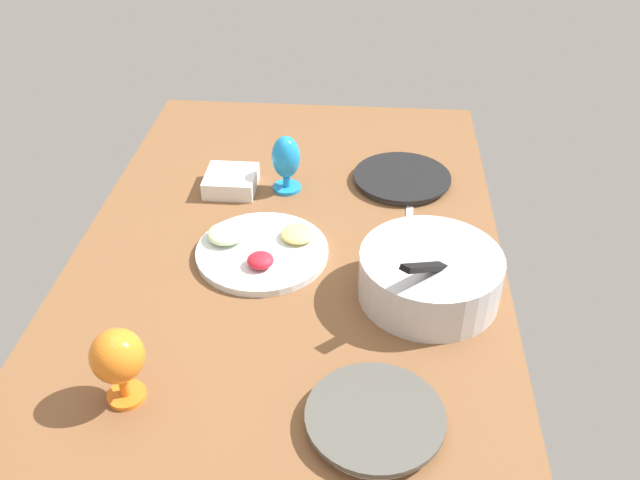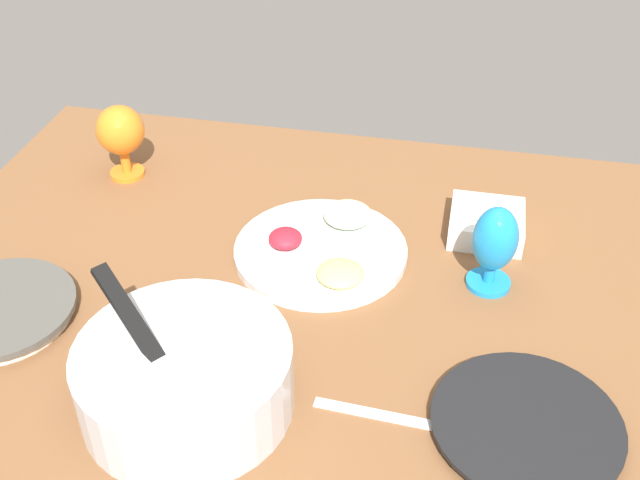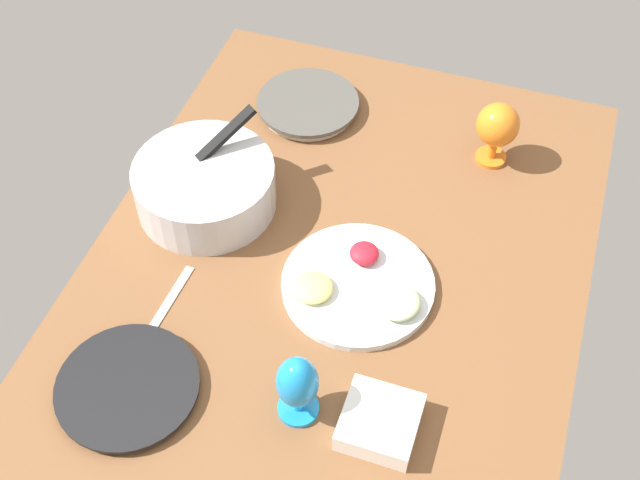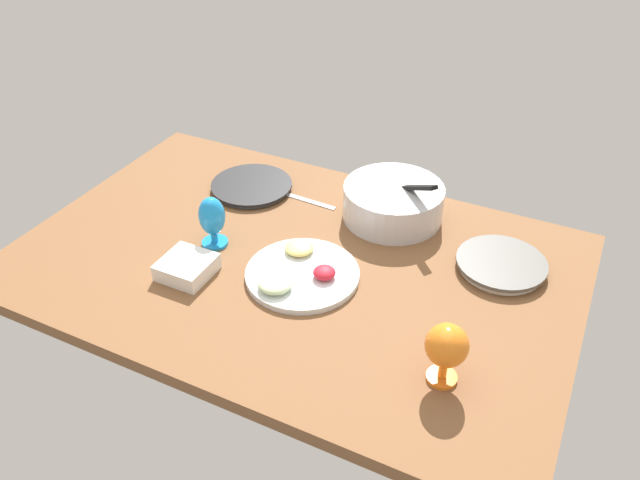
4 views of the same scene
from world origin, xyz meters
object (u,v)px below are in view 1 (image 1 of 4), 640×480
object	(u,v)px
square_bowl_white	(231,180)
fruit_platter	(261,249)
hurricane_glass_blue	(286,160)
mixing_bowl	(430,274)
dinner_plate_left	(402,178)
dinner_plate_right	(375,419)
hurricane_glass_orange	(118,358)

from	to	relation	value
square_bowl_white	fruit_platter	bearing A→B (deg)	23.44
hurricane_glass_blue	square_bowl_white	bearing A→B (deg)	-85.85
mixing_bowl	hurricane_glass_blue	distance (cm)	56.35
dinner_plate_left	dinner_plate_right	world-z (taller)	dinner_plate_right
hurricane_glass_orange	square_bowl_white	distance (cm)	76.35
hurricane_glass_blue	square_bowl_white	xyz separation A→B (cm)	(1.11, -15.34, -6.55)
hurricane_glass_orange	mixing_bowl	bearing A→B (deg)	120.65
dinner_plate_right	hurricane_glass_blue	bearing A→B (deg)	-162.13
dinner_plate_right	fruit_platter	bearing A→B (deg)	-150.10
dinner_plate_right	hurricane_glass_orange	world-z (taller)	hurricane_glass_orange
dinner_plate_right	hurricane_glass_blue	size ratio (longest dim) A/B	1.58
dinner_plate_right	fruit_platter	distance (cm)	56.94
mixing_bowl	hurricane_glass_blue	size ratio (longest dim) A/B	1.94
dinner_plate_right	square_bowl_white	bearing A→B (deg)	-152.41
dinner_plate_left	dinner_plate_right	xyz separation A→B (cm)	(86.06, -6.25, 0.40)
fruit_platter	hurricane_glass_blue	distance (cm)	31.34
mixing_bowl	hurricane_glass_orange	distance (cm)	67.66
hurricane_glass_orange	fruit_platter	bearing A→B (deg)	158.41
fruit_platter	square_bowl_white	distance (cm)	31.76
hurricane_glass_blue	hurricane_glass_orange	world-z (taller)	same
mixing_bowl	hurricane_glass_orange	size ratio (longest dim) A/B	1.95
fruit_platter	hurricane_glass_orange	bearing A→B (deg)	-21.59
hurricane_glass_blue	mixing_bowl	bearing A→B (deg)	41.02
dinner_plate_right	square_bowl_white	distance (cm)	88.56
dinner_plate_left	hurricane_glass_orange	xyz separation A→B (cm)	(83.32, -53.09, 9.17)
dinner_plate_right	hurricane_glass_blue	distance (cm)	83.99
dinner_plate_right	hurricane_glass_orange	distance (cm)	47.73
hurricane_glass_orange	dinner_plate_left	bearing A→B (deg)	147.49
dinner_plate_left	dinner_plate_right	size ratio (longest dim) A/B	1.08
dinner_plate_left	fruit_platter	bearing A→B (deg)	-43.35
hurricane_glass_orange	square_bowl_white	bearing A→B (deg)	175.60
dinner_plate_right	square_bowl_white	size ratio (longest dim) A/B	1.85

